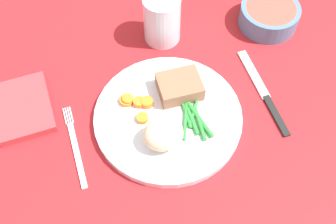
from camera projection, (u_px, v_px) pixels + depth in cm
name	position (u px, v px, depth cm)	size (l,w,h in cm)	color
dining_table	(170.00, 106.00, 77.52)	(120.00, 90.00, 2.00)	red
dinner_plate	(168.00, 117.00, 74.06)	(26.75, 26.75, 1.60)	white
meat_portion	(180.00, 87.00, 74.75)	(7.76, 6.35, 3.15)	#936047
mashed_potatoes	(163.00, 134.00, 68.47)	(6.91, 5.98, 4.93)	beige
carrot_slices	(136.00, 104.00, 73.97)	(5.81, 6.96, 1.24)	orange
green_beans	(194.00, 119.00, 72.51)	(5.90, 9.25, 0.82)	#2D8C38
fork	(75.00, 146.00, 71.61)	(1.44, 16.60, 0.40)	silver
knife	(264.00, 93.00, 77.56)	(1.70, 20.50, 0.64)	black
water_glass	(162.00, 21.00, 81.65)	(7.43, 7.43, 10.38)	silver
salad_bowl	(269.00, 15.00, 85.25)	(12.27, 12.27, 4.55)	#4C7299
napkin	(23.00, 108.00, 75.14)	(10.07, 13.15, 1.61)	#B2383D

